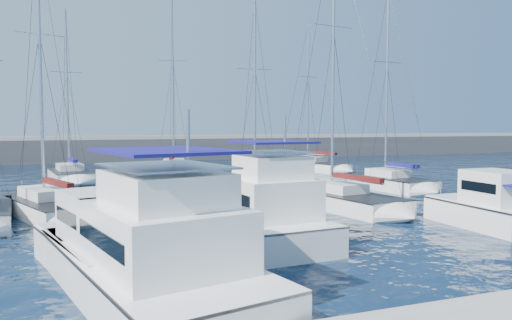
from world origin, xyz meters
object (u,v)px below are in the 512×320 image
object	(u,v)px
motor_yacht_port_outer	(100,245)
motor_yacht_stbd_inner	(263,216)
sailboat_back_a	(71,175)
sailboat_mid_d	(340,199)
sailboat_back_b	(173,170)
sailboat_back_c	(313,166)
motor_yacht_port_inner	(152,259)
sailboat_mid_e	(391,182)
sailboat_mid_c	(258,187)
sailboat_mid_b	(49,207)
motor_yacht_stbd_outer	(488,208)

from	to	relation	value
motor_yacht_port_outer	motor_yacht_stbd_inner	distance (m)	6.97
motor_yacht_port_outer	sailboat_back_a	bearing A→B (deg)	77.04
sailboat_mid_d	sailboat_back_b	xyz separation A→B (m)	(-5.39, 22.70, -0.00)
sailboat_back_a	sailboat_back_c	distance (m)	24.84
motor_yacht_port_inner	sailboat_mid_e	world-z (taller)	sailboat_mid_e
sailboat_mid_c	sailboat_back_c	distance (m)	19.85
sailboat_mid_c	sailboat_mid_e	world-z (taller)	sailboat_mid_e
sailboat_mid_b	sailboat_mid_d	world-z (taller)	sailboat_mid_d
motor_yacht_port_inner	motor_yacht_stbd_inner	xyz separation A→B (m)	(5.43, 5.18, -0.00)
sailboat_mid_c	sailboat_back_b	size ratio (longest dim) A/B	0.79
sailboat_mid_c	sailboat_back_b	xyz separation A→B (m)	(-2.94, 15.43, 0.01)
sailboat_mid_e	sailboat_mid_c	bearing A→B (deg)	169.37
sailboat_mid_d	sailboat_back_b	size ratio (longest dim) A/B	0.96
sailboat_mid_b	sailboat_back_b	size ratio (longest dim) A/B	0.87
motor_yacht_port_outer	sailboat_mid_d	bearing A→B (deg)	16.60
sailboat_mid_b	sailboat_mid_d	size ratio (longest dim) A/B	0.91
sailboat_mid_e	motor_yacht_port_outer	bearing A→B (deg)	-151.64
motor_yacht_port_outer	sailboat_mid_b	size ratio (longest dim) A/B	0.44
motor_yacht_stbd_outer	sailboat_back_a	world-z (taller)	sailboat_back_a
sailboat_mid_e	sailboat_back_b	bearing A→B (deg)	124.22
motor_yacht_port_inner	motor_yacht_port_outer	bearing A→B (deg)	99.01
sailboat_back_b	sailboat_back_a	bearing A→B (deg)	-154.81
motor_yacht_stbd_inner	sailboat_back_a	world-z (taller)	sailboat_back_a
motor_yacht_stbd_inner	sailboat_mid_b	distance (m)	12.95
motor_yacht_port_outer	sailboat_back_c	world-z (taller)	sailboat_back_c
sailboat_mid_c	sailboat_back_c	world-z (taller)	sailboat_back_c
sailboat_mid_b	motor_yacht_stbd_outer	bearing A→B (deg)	-48.24
motor_yacht_port_inner	sailboat_back_c	world-z (taller)	sailboat_back_c
sailboat_mid_b	sailboat_back_b	xyz separation A→B (m)	(10.66, 19.45, 0.01)
sailboat_mid_c	sailboat_mid_d	xyz separation A→B (m)	(2.45, -7.27, 0.02)
motor_yacht_port_inner	sailboat_mid_d	world-z (taller)	sailboat_mid_d
sailboat_mid_c	sailboat_back_c	bearing A→B (deg)	54.82
sailboat_back_b	sailboat_mid_c	bearing A→B (deg)	-65.07
sailboat_mid_e	sailboat_back_c	world-z (taller)	sailboat_back_c
sailboat_mid_d	sailboat_mid_e	xyz separation A→B (m)	(8.11, 6.26, 0.00)
motor_yacht_port_outer	sailboat_back_a	world-z (taller)	sailboat_back_a
sailboat_mid_b	sailboat_back_c	size ratio (longest dim) A/B	0.96
sailboat_mid_b	sailboat_back_a	distance (m)	17.65
sailboat_mid_b	sailboat_back_a	size ratio (longest dim) A/B	1.03
sailboat_mid_c	sailboat_back_a	size ratio (longest dim) A/B	0.93
sailboat_mid_b	sailboat_back_b	world-z (taller)	sailboat_back_b
motor_yacht_stbd_inner	sailboat_mid_b	xyz separation A→B (m)	(-8.59, 9.67, -0.60)
motor_yacht_port_outer	sailboat_mid_c	distance (m)	19.59
sailboat_back_a	motor_yacht_port_inner	bearing A→B (deg)	-94.48
sailboat_mid_b	sailboat_mid_c	world-z (taller)	sailboat_mid_b
motor_yacht_port_outer	motor_yacht_stbd_inner	world-z (taller)	motor_yacht_stbd_inner
sailboat_mid_d	sailboat_mid_b	bearing A→B (deg)	159.00
sailboat_back_a	sailboat_back_b	size ratio (longest dim) A/B	0.84
sailboat_mid_c	sailboat_back_b	world-z (taller)	sailboat_back_b
motor_yacht_stbd_outer	sailboat_mid_b	world-z (taller)	sailboat_mid_b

